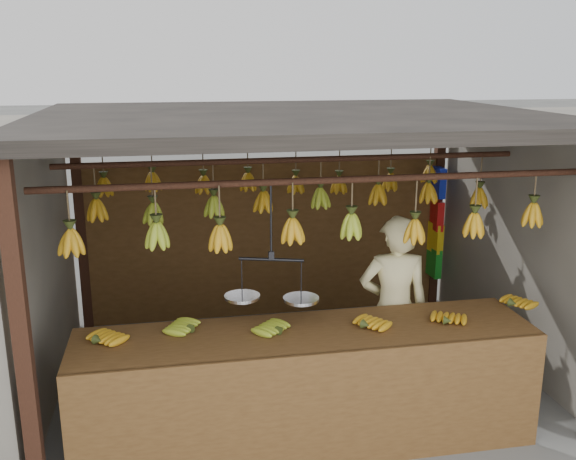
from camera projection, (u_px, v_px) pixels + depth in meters
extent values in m
plane|color=#5B5B57|center=(294.00, 372.00, 6.00)|extent=(80.00, 80.00, 0.00)
cube|color=black|center=(22.00, 343.00, 3.92)|extent=(0.10, 0.10, 2.30)
cube|color=black|center=(81.00, 224.00, 6.77)|extent=(0.10, 0.10, 2.30)
cube|color=black|center=(436.00, 208.00, 7.49)|extent=(0.10, 0.10, 2.30)
cube|color=black|center=(295.00, 119.00, 5.40)|extent=(4.30, 3.30, 0.10)
cylinder|color=black|center=(322.00, 181.00, 4.54)|extent=(4.00, 0.05, 0.05)
cylinder|color=black|center=(295.00, 160.00, 5.49)|extent=(4.00, 0.05, 0.05)
cylinder|color=black|center=(275.00, 145.00, 6.44)|extent=(4.00, 0.05, 0.05)
cube|color=#57371A|center=(268.00, 238.00, 7.19)|extent=(4.00, 0.06, 1.80)
cube|color=#57371A|center=(307.00, 336.00, 4.71)|extent=(3.39, 0.75, 0.08)
cube|color=#57371A|center=(318.00, 413.00, 4.46)|extent=(3.39, 0.04, 0.90)
cube|color=black|center=(81.00, 438.00, 4.23)|extent=(0.07, 0.07, 0.82)
cube|color=black|center=(523.00, 393.00, 4.81)|extent=(0.07, 0.07, 0.82)
cube|color=black|center=(91.00, 390.00, 4.85)|extent=(0.07, 0.07, 0.82)
cube|color=black|center=(482.00, 355.00, 5.43)|extent=(0.07, 0.07, 0.82)
ellipsoid|color=#C18514|center=(98.00, 342.00, 4.46)|extent=(0.29, 0.30, 0.06)
ellipsoid|color=#92A523|center=(192.00, 328.00, 4.68)|extent=(0.30, 0.28, 0.06)
ellipsoid|color=#92A523|center=(281.00, 331.00, 4.64)|extent=(0.30, 0.30, 0.06)
ellipsoid|color=#C18514|center=(366.00, 326.00, 4.72)|extent=(0.30, 0.29, 0.06)
ellipsoid|color=#C18514|center=(448.00, 322.00, 4.79)|extent=(0.27, 0.30, 0.06)
ellipsoid|color=#C18514|center=(513.00, 304.00, 5.14)|extent=(0.30, 0.28, 0.06)
ellipsoid|color=#C18514|center=(71.00, 242.00, 4.28)|extent=(0.16, 0.16, 0.28)
ellipsoid|color=#92A523|center=(157.00, 236.00, 4.43)|extent=(0.16, 0.16, 0.28)
ellipsoid|color=#C18514|center=(220.00, 238.00, 4.45)|extent=(0.16, 0.16, 0.28)
ellipsoid|color=#C18514|center=(293.00, 231.00, 4.56)|extent=(0.16, 0.16, 0.28)
ellipsoid|color=#92A523|center=(351.00, 226.00, 4.67)|extent=(0.16, 0.16, 0.28)
ellipsoid|color=#C18514|center=(414.00, 231.00, 4.82)|extent=(0.16, 0.16, 0.28)
ellipsoid|color=#C18514|center=(474.00, 225.00, 4.84)|extent=(0.16, 0.16, 0.28)
ellipsoid|color=#C18514|center=(532.00, 214.00, 4.94)|extent=(0.16, 0.16, 0.28)
ellipsoid|color=#C18514|center=(97.00, 210.00, 5.28)|extent=(0.16, 0.16, 0.28)
ellipsoid|color=#92A523|center=(153.00, 213.00, 5.42)|extent=(0.16, 0.16, 0.28)
ellipsoid|color=#92A523|center=(214.00, 206.00, 5.49)|extent=(0.16, 0.16, 0.28)
ellipsoid|color=#C18514|center=(263.00, 202.00, 5.54)|extent=(0.16, 0.16, 0.28)
ellipsoid|color=#92A523|center=(320.00, 198.00, 5.65)|extent=(0.16, 0.16, 0.28)
ellipsoid|color=#C18514|center=(378.00, 194.00, 5.73)|extent=(0.16, 0.16, 0.28)
ellipsoid|color=#C18514|center=(428.00, 193.00, 5.78)|extent=(0.16, 0.16, 0.28)
ellipsoid|color=#C18514|center=(479.00, 198.00, 5.91)|extent=(0.16, 0.16, 0.28)
ellipsoid|color=#C18514|center=(104.00, 187.00, 6.26)|extent=(0.16, 0.16, 0.28)
ellipsoid|color=#C18514|center=(153.00, 182.00, 6.28)|extent=(0.16, 0.16, 0.28)
ellipsoid|color=#C18514|center=(204.00, 185.00, 6.41)|extent=(0.16, 0.16, 0.28)
ellipsoid|color=#C18514|center=(248.00, 182.00, 6.48)|extent=(0.16, 0.16, 0.28)
ellipsoid|color=#C18514|center=(296.00, 185.00, 6.60)|extent=(0.16, 0.16, 0.28)
ellipsoid|color=#C18514|center=(339.00, 185.00, 6.70)|extent=(0.16, 0.16, 0.28)
ellipsoid|color=#C18514|center=(390.00, 182.00, 6.77)|extent=(0.16, 0.16, 0.28)
ellipsoid|color=#C18514|center=(430.00, 174.00, 6.83)|extent=(0.16, 0.16, 0.28)
cylinder|color=black|center=(271.00, 222.00, 4.54)|extent=(0.02, 0.02, 0.56)
cylinder|color=black|center=(271.00, 260.00, 4.62)|extent=(0.46, 0.16, 0.02)
cylinder|color=silver|center=(242.00, 297.00, 4.72)|extent=(0.25, 0.25, 0.02)
cylinder|color=silver|center=(301.00, 300.00, 4.67)|extent=(0.25, 0.25, 0.02)
imported|color=beige|center=(394.00, 310.00, 5.36)|extent=(0.64, 0.46, 1.62)
cube|color=#1426BF|center=(439.00, 182.00, 7.25)|extent=(0.08, 0.26, 0.34)
cube|color=red|center=(437.00, 215.00, 7.35)|extent=(0.08, 0.26, 0.34)
cube|color=yellow|center=(435.00, 237.00, 7.42)|extent=(0.08, 0.26, 0.34)
cube|color=#199926|center=(434.00, 262.00, 7.50)|extent=(0.08, 0.26, 0.34)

